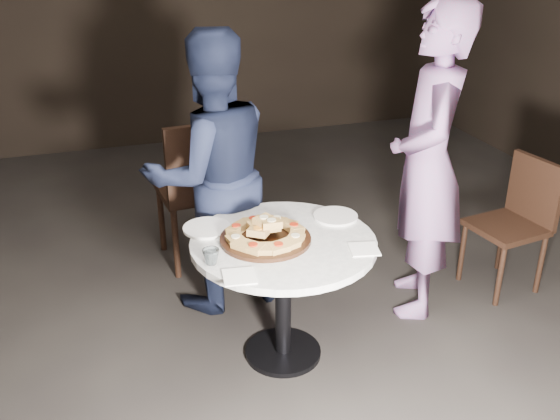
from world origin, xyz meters
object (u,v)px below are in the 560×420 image
serving_board (265,239)px  chair_far (200,184)px  diner_navy (211,175)px  water_glass (211,257)px  table (283,263)px  focaccia_pile (265,232)px  diner_teal (428,165)px  chair_right (518,215)px

serving_board → chair_far: 1.02m
chair_far → diner_navy: (-0.01, -0.41, 0.21)m
water_glass → diner_navy: (0.16, 0.73, 0.08)m
table → serving_board: (-0.08, 0.02, 0.13)m
serving_board → focaccia_pile: 0.04m
diner_teal → chair_far: bearing=-103.1°
water_glass → table: bearing=17.2°
water_glass → chair_far: bearing=81.4°
table → focaccia_pile: (-0.08, 0.02, 0.17)m
serving_board → diner_teal: size_ratio=0.25×
table → water_glass: 0.41m
chair_right → serving_board: bearing=-90.3°
table → serving_board: size_ratio=2.67×
focaccia_pile → chair_right: 1.62m
focaccia_pile → diner_teal: 0.98m
serving_board → water_glass: 0.31m
water_glass → diner_teal: (1.23, 0.33, 0.16)m
serving_board → diner_navy: size_ratio=0.28×
focaccia_pile → diner_teal: diner_teal is taller
table → diner_teal: bearing=14.4°
focaccia_pile → water_glass: (-0.28, -0.13, -0.01)m
diner_navy → diner_teal: bearing=152.0°
focaccia_pile → water_glass: focaccia_pile is taller
serving_board → chair_far: size_ratio=0.44×
table → water_glass: size_ratio=15.24×
focaccia_pile → diner_navy: 0.61m
water_glass → diner_navy: 0.75m
focaccia_pile → chair_far: bearing=96.3°
table → chair_right: chair_right is taller
water_glass → diner_navy: diner_navy is taller
water_glass → chair_right: bearing=10.5°
table → chair_far: size_ratio=1.18×
focaccia_pile → water_glass: size_ratio=5.09×
diner_navy → table: bearing=100.2°
table → water_glass: bearing=-162.8°
serving_board → focaccia_pile: bearing=90.6°
water_glass → chair_far: 1.16m
table → diner_navy: diner_navy is taller
table → chair_right: 1.52m
water_glass → chair_right: chair_right is taller
serving_board → diner_teal: bearing=12.2°
chair_far → diner_navy: diner_navy is taller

